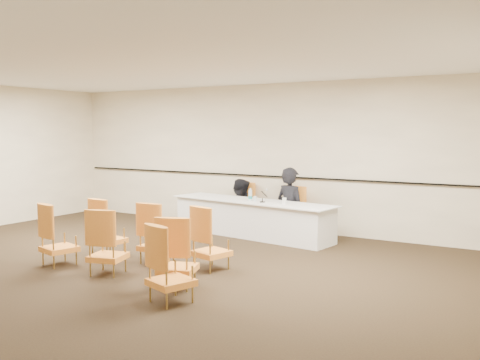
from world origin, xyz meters
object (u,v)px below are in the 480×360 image
object	(u,v)px
drinking_glass	(255,199)
aud_chair_back_left	(59,234)
coffee_cup	(284,201)
aud_chair_front_left	(108,227)
water_bottle	(250,195)
panel_table	(252,218)
panelist_main	(290,213)
panelist_main_chair	(290,211)
microphone	(262,196)
panelist_second	(240,217)
aud_chair_front_mid	(157,232)
aud_chair_back_right	(177,252)
panelist_second_chair	(240,206)
aud_chair_front_right	(211,238)
aud_chair_back_mid	(108,241)
aud_chair_extra	(171,263)

from	to	relation	value
drinking_glass	aud_chair_back_left	size ratio (longest dim) A/B	0.11
coffee_cup	aud_chair_front_left	bearing A→B (deg)	-129.08
aud_chair_back_left	water_bottle	bearing A→B (deg)	81.02
panel_table	panelist_main	world-z (taller)	panelist_main
panelist_main_chair	microphone	xyz separation A→B (m)	(-0.29, -0.61, 0.35)
panelist_second	aud_chair_back_left	size ratio (longest dim) A/B	1.69
panelist_main_chair	aud_chair_back_left	size ratio (longest dim) A/B	1.00
panelist_main_chair	panelist_main	bearing A→B (deg)	7.78
coffee_cup	aud_chair_front_mid	distance (m)	2.62
panel_table	panelist_second	world-z (taller)	panelist_second
aud_chair_back_right	panelist_second	bearing A→B (deg)	90.81
panelist_second_chair	aud_chair_back_right	distance (m)	4.36
aud_chair_front_right	aud_chair_back_right	bearing A→B (deg)	-68.13
aud_chair_back_mid	aud_chair_extra	xyz separation A→B (m)	(1.57, -0.54, 0.00)
microphone	drinking_glass	bearing A→B (deg)	163.40
panelist_second	aud_chair_back_right	size ratio (longest dim) A/B	1.69
drinking_glass	aud_chair_front_left	size ratio (longest dim) A/B	0.11
panel_table	aud_chair_extra	xyz separation A→B (m)	(1.19, -4.00, 0.13)
panelist_second	aud_chair_front_mid	size ratio (longest dim) A/B	1.69
microphone	coffee_cup	size ratio (longest dim) A/B	2.08
microphone	aud_chair_front_left	world-z (taller)	aud_chair_front_left
aud_chair_front_left	panelist_main	bearing A→B (deg)	65.01
drinking_glass	aud_chair_front_left	distance (m)	2.89
panelist_main	coffee_cup	xyz separation A→B (m)	(0.18, -0.63, 0.31)
panelist_second_chair	drinking_glass	bearing A→B (deg)	-35.04
panelist_second_chair	coffee_cup	bearing A→B (deg)	-21.64
microphone	aud_chair_front_mid	size ratio (longest dim) A/B	0.27
panel_table	drinking_glass	xyz separation A→B (m)	(0.11, -0.06, 0.40)
drinking_glass	aud_chair_extra	distance (m)	4.09
aud_chair_front_mid	aud_chair_back_mid	size ratio (longest dim) A/B	1.00
panelist_second_chair	aud_chair_front_right	size ratio (longest dim) A/B	1.00
aud_chair_back_left	aud_chair_extra	bearing A→B (deg)	1.87
panelist_second	drinking_glass	distance (m)	1.13
microphone	water_bottle	size ratio (longest dim) A/B	1.02
aud_chair_front_right	aud_chair_back_left	xyz separation A→B (m)	(-2.14, -0.96, 0.00)
panelist_main	aud_chair_back_mid	size ratio (longest dim) A/B	1.86
panel_table	panelist_second_chair	world-z (taller)	panelist_second_chair
panelist_second	aud_chair_front_mid	bearing A→B (deg)	104.65
microphone	aud_chair_extra	size ratio (longest dim) A/B	0.27
panelist_second	coffee_cup	world-z (taller)	panelist_second
panelist_second_chair	aud_chair_extra	distance (m)	4.96
panelist_second	aud_chair_back_right	world-z (taller)	panelist_second
microphone	water_bottle	xyz separation A→B (m)	(-0.30, 0.07, -0.00)
panel_table	coffee_cup	distance (m)	0.91
aud_chair_back_left	aud_chair_back_mid	world-z (taller)	same
aud_chair_extra	panelist_second	bearing A→B (deg)	129.70
water_bottle	coffee_cup	distance (m)	0.78
aud_chair_front_mid	coffee_cup	bearing A→B (deg)	63.84
water_bottle	drinking_glass	size ratio (longest dim) A/B	2.47
aud_chair_front_left	aud_chair_back_left	bearing A→B (deg)	-97.82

